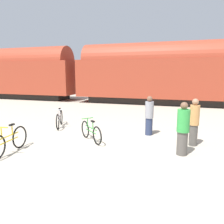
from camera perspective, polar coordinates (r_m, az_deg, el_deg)
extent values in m
plane|color=#B2A893|center=(7.12, -2.51, -10.36)|extent=(80.00, 80.00, 0.00)
cube|color=black|center=(24.23, -23.25, 3.98)|extent=(10.55, 2.13, 0.55)
cube|color=#9E3823|center=(24.13, -23.55, 8.24)|extent=(12.56, 2.85, 3.06)
cylinder|color=#9E3823|center=(24.15, -23.80, 11.86)|extent=(11.56, 2.70, 2.70)
cube|color=black|center=(18.52, 10.31, 3.01)|extent=(10.55, 2.13, 0.55)
cube|color=#9E3823|center=(18.39, 10.49, 8.60)|extent=(12.56, 2.85, 3.06)
cylinder|color=#9E3823|center=(18.42, 10.65, 13.36)|extent=(11.56, 2.70, 2.70)
cube|color=#4C4238|center=(17.85, 9.99, 1.90)|extent=(51.53, 0.07, 0.01)
cube|color=#4C4238|center=(19.26, 10.57, 2.46)|extent=(51.53, 0.07, 0.01)
torus|color=black|center=(8.62, -7.01, -4.47)|extent=(0.53, 0.48, 0.67)
torus|color=black|center=(7.71, -3.90, -6.17)|extent=(0.53, 0.48, 0.67)
cylinder|color=#338C38|center=(8.12, -5.57, -4.12)|extent=(0.71, 0.64, 0.04)
cylinder|color=#338C38|center=(8.15, -5.55, -5.06)|extent=(0.64, 0.59, 0.04)
cylinder|color=#338C38|center=(7.92, -5.03, -3.43)|extent=(0.04, 0.04, 0.28)
cube|color=black|center=(7.89, -5.04, -2.45)|extent=(0.20, 0.19, 0.05)
cylinder|color=#338C38|center=(8.34, -6.41, -2.67)|extent=(0.04, 0.04, 0.31)
cylinder|color=#338C38|center=(8.30, -6.44, -1.63)|extent=(0.33, 0.36, 0.03)
torus|color=black|center=(10.04, -14.02, -2.50)|extent=(0.32, 0.67, 0.71)
torus|color=black|center=(11.10, -13.16, -1.29)|extent=(0.32, 0.67, 0.71)
cylinder|color=silver|center=(10.54, -13.61, -0.90)|extent=(0.40, 0.90, 0.04)
cylinder|color=silver|center=(10.56, -13.58, -1.69)|extent=(0.37, 0.82, 0.04)
cylinder|color=silver|center=(10.69, -13.49, 0.08)|extent=(0.04, 0.04, 0.30)
cube|color=black|center=(10.67, -13.52, 0.86)|extent=(0.15, 0.22, 0.05)
cylinder|color=silver|center=(10.21, -13.89, -0.31)|extent=(0.04, 0.04, 0.33)
cylinder|color=silver|center=(10.19, -13.93, 0.61)|extent=(0.44, 0.21, 0.03)
torus|color=black|center=(8.01, -22.95, -6.04)|extent=(0.12, 0.75, 0.75)
cylinder|color=gold|center=(7.54, -25.40, -5.66)|extent=(0.12, 0.95, 0.04)
cylinder|color=gold|center=(7.58, -25.31, -6.81)|extent=(0.11, 0.86, 0.04)
cylinder|color=gold|center=(7.65, -24.63, -4.18)|extent=(0.04, 0.04, 0.31)
cube|color=black|center=(7.61, -24.72, -3.03)|extent=(0.10, 0.21, 0.05)
cylinder|color=gold|center=(7.28, -26.92, -4.91)|extent=(0.04, 0.04, 0.35)
cylinder|color=gold|center=(7.24, -27.03, -3.57)|extent=(0.46, 0.07, 0.03)
cylinder|color=#283351|center=(9.04, 9.61, -3.74)|extent=(0.29, 0.29, 0.70)
cylinder|color=gray|center=(8.90, 9.74, 0.56)|extent=(0.34, 0.34, 0.67)
sphere|color=brown|center=(8.84, 9.82, 3.41)|extent=(0.22, 0.22, 0.22)
cylinder|color=#514C47|center=(8.12, 20.46, -5.70)|extent=(0.28, 0.28, 0.73)
cylinder|color=tan|center=(7.97, 20.77, -0.76)|extent=(0.32, 0.32, 0.69)
sphere|color=#A37556|center=(7.90, 20.97, 2.49)|extent=(0.22, 0.22, 0.22)
cylinder|color=#514C47|center=(7.10, 17.84, -7.79)|extent=(0.32, 0.32, 0.73)
cylinder|color=green|center=(6.92, 18.15, -2.15)|extent=(0.37, 0.37, 0.69)
sphere|color=brown|center=(6.84, 18.36, 1.58)|extent=(0.22, 0.22, 0.22)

